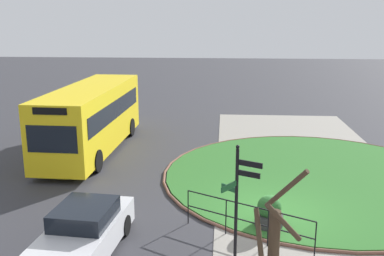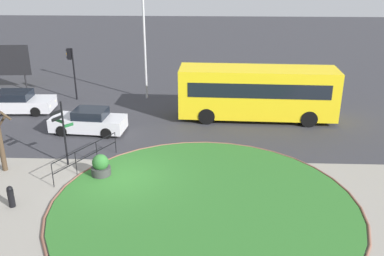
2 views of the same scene
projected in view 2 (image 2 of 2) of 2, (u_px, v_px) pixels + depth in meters
ground at (121, 179)px, 19.41m from camera, size 120.00×120.00×0.00m
sidewalk_paving at (112, 202)px, 17.50m from camera, size 32.00×7.91×0.02m
grass_island at (204, 205)px, 17.23m from camera, size 12.44×12.44×0.10m
grass_kerb_ring at (204, 205)px, 17.23m from camera, size 12.75×12.75×0.11m
signpost_directional at (63, 129)px, 19.98m from camera, size 0.95×1.06×3.29m
bollard_foreground at (11, 196)px, 17.02m from camera, size 0.26×0.26×0.95m
railing_grass_edge at (86, 155)px, 20.07m from camera, size 2.04×3.70×1.16m
bus_yellow at (257, 92)px, 26.08m from camera, size 9.69×2.85×3.25m
car_far_lane at (89, 122)px, 24.41m from camera, size 4.36×2.08×1.41m
car_trailing at (17, 102)px, 27.68m from camera, size 4.69×2.10×1.40m
traffic_light_near at (71, 62)px, 29.40m from camera, size 0.49×0.26×3.70m
lamppost_tall at (145, 43)px, 29.22m from camera, size 0.32×0.32×7.40m
billboard_left at (2, 61)px, 31.80m from camera, size 4.20×0.44×3.48m
planter_near_signpost at (101, 167)px, 19.43m from camera, size 0.90×0.90×1.10m
street_tree_bare at (0, 139)px, 19.56m from camera, size 1.21×1.10×3.60m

